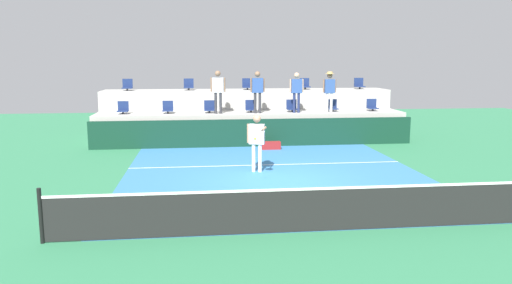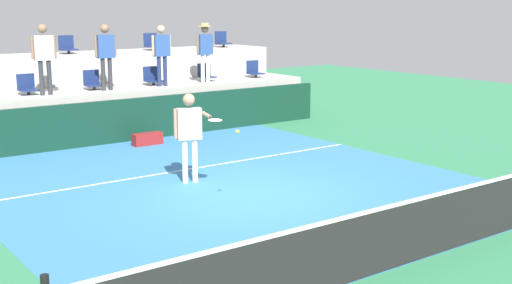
{
  "view_description": "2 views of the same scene",
  "coord_description": "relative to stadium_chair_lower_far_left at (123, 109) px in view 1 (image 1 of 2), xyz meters",
  "views": [
    {
      "loc": [
        -2.22,
        -13.1,
        3.39
      ],
      "look_at": [
        -0.73,
        -0.49,
        1.27
      ],
      "focal_mm": 33.96,
      "sensor_mm": 36.0,
      "label": 1
    },
    {
      "loc": [
        -6.99,
        -9.71,
        3.46
      ],
      "look_at": [
        -0.31,
        -0.54,
        1.13
      ],
      "focal_mm": 46.89,
      "sensor_mm": 36.0,
      "label": 2
    }
  ],
  "objects": [
    {
      "name": "tennis_net",
      "position": [
        5.33,
        -11.23,
        -0.97
      ],
      "size": [
        10.48,
        0.08,
        1.07
      ],
      "color": "black",
      "rests_on": "ground_plane"
    },
    {
      "name": "stadium_chair_upper_far_left",
      "position": [
        -0.04,
        1.8,
        0.85
      ],
      "size": [
        0.44,
        0.4,
        0.52
      ],
      "color": "#2D2D33",
      "rests_on": "seating_tier_upper"
    },
    {
      "name": "stadium_chair_lower_right",
      "position": [
        8.83,
        0.0,
        0.0
      ],
      "size": [
        0.44,
        0.4,
        0.52
      ],
      "color": "#2D2D33",
      "rests_on": "seating_tier_lower"
    },
    {
      "name": "spectator_in_white",
      "position": [
        7.18,
        -0.38,
        0.8
      ],
      "size": [
        0.59,
        0.23,
        1.68
      ],
      "color": "navy",
      "rests_on": "seating_tier_lower"
    },
    {
      "name": "stadium_chair_lower_far_right",
      "position": [
        10.62,
        0.0,
        0.0
      ],
      "size": [
        0.44,
        0.4,
        0.52
      ],
      "color": "#2D2D33",
      "rests_on": "seating_tier_lower"
    },
    {
      "name": "stadium_chair_lower_mid_right",
      "position": [
        7.06,
        0.0,
        0.0
      ],
      "size": [
        0.44,
        0.4,
        0.52
      ],
      "color": "#2D2D33",
      "rests_on": "seating_tier_lower"
    },
    {
      "name": "spectator_in_grey",
      "position": [
        3.9,
        -0.38,
        0.86
      ],
      "size": [
        0.61,
        0.26,
        1.76
      ],
      "color": "#2D2D33",
      "rests_on": "seating_tier_lower"
    },
    {
      "name": "seating_tier_upper",
      "position": [
        5.33,
        1.87,
        -0.41
      ],
      "size": [
        13.0,
        1.8,
        2.1
      ],
      "primitive_type": "cube",
      "color": "#ADAAA3",
      "rests_on": "ground_plane"
    },
    {
      "name": "stadium_chair_lower_far_left",
      "position": [
        0.0,
        0.0,
        0.0
      ],
      "size": [
        0.44,
        0.4,
        0.52
      ],
      "color": "#2D2D33",
      "rests_on": "seating_tier_lower"
    },
    {
      "name": "seating_tier_lower",
      "position": [
        5.33,
        0.07,
        -0.84
      ],
      "size": [
        13.0,
        1.8,
        1.25
      ],
      "primitive_type": "cube",
      "color": "#ADAAA3",
      "rests_on": "ground_plane"
    },
    {
      "name": "stadium_chair_upper_right",
      "position": [
        8.01,
        1.8,
        0.85
      ],
      "size": [
        0.44,
        0.4,
        0.52
      ],
      "color": "#2D2D33",
      "rests_on": "seating_tier_upper"
    },
    {
      "name": "sponsor_backboard",
      "position": [
        5.33,
        -1.23,
        -0.91
      ],
      "size": [
        13.0,
        0.16,
        1.1
      ],
      "primitive_type": "cube",
      "color": "#0F3323",
      "rests_on": "ground_plane"
    },
    {
      "name": "stadium_chair_upper_center",
      "position": [
        5.32,
        1.8,
        0.85
      ],
      "size": [
        0.44,
        0.4,
        0.52
      ],
      "color": "#2D2D33",
      "rests_on": "seating_tier_upper"
    },
    {
      "name": "equipment_bag",
      "position": [
        5.85,
        -1.97,
        -1.31
      ],
      "size": [
        0.76,
        0.28,
        0.3
      ],
      "primitive_type": "cube",
      "color": "maroon",
      "rests_on": "ground_plane"
    },
    {
      "name": "spectator_leaning_on_rail",
      "position": [
        5.53,
        -0.38,
        0.83
      ],
      "size": [
        0.6,
        0.23,
        1.73
      ],
      "color": "#2D2D33",
      "rests_on": "seating_tier_lower"
    },
    {
      "name": "stadium_chair_lower_left",
      "position": [
        1.82,
        0.0,
        0.0
      ],
      "size": [
        0.44,
        0.4,
        0.52
      ],
      "color": "#2D2D33",
      "rests_on": "seating_tier_lower"
    },
    {
      "name": "spectator_with_hat",
      "position": [
        8.59,
        -0.38,
        0.83
      ],
      "size": [
        0.58,
        0.42,
        1.71
      ],
      "color": "white",
      "rests_on": "seating_tier_lower"
    },
    {
      "name": "stadium_chair_lower_mid_left",
      "position": [
        3.54,
        0.0,
        0.0
      ],
      "size": [
        0.44,
        0.4,
        0.52
      ],
      "color": "#2D2D33",
      "rests_on": "seating_tier_lower"
    },
    {
      "name": "tennis_player",
      "position": [
        4.85,
        -5.82,
        -0.36
      ],
      "size": [
        0.6,
        1.32,
        1.78
      ],
      "color": "white",
      "rests_on": "ground_plane"
    },
    {
      "name": "tennis_ball",
      "position": [
        4.56,
        -7.88,
        -0.08
      ],
      "size": [
        0.07,
        0.07,
        0.07
      ],
      "color": "#CCE033"
    },
    {
      "name": "stadium_chair_upper_left",
      "position": [
        2.66,
        1.8,
        0.85
      ],
      "size": [
        0.44,
        0.4,
        0.52
      ],
      "color": "#2D2D33",
      "rests_on": "seating_tier_upper"
    },
    {
      "name": "stadium_chair_lower_center",
      "position": [
        5.29,
        0.0,
        0.0
      ],
      "size": [
        0.44,
        0.4,
        0.52
      ],
      "color": "#2D2D33",
      "rests_on": "seating_tier_lower"
    },
    {
      "name": "stadium_chair_upper_far_right",
      "position": [
        10.62,
        1.8,
        0.85
      ],
      "size": [
        0.44,
        0.4,
        0.52
      ],
      "color": "#2D2D33",
      "rests_on": "seating_tier_upper"
    },
    {
      "name": "ground_plane",
      "position": [
        5.33,
        -7.23,
        -1.46
      ],
      "size": [
        40.0,
        40.0,
        0.0
      ],
      "primitive_type": "plane",
      "color": "#2D754C"
    },
    {
      "name": "court_inner_paint",
      "position": [
        5.33,
        -6.23,
        -1.46
      ],
      "size": [
        9.0,
        10.0,
        0.01
      ],
      "primitive_type": "cube",
      "color": "teal",
      "rests_on": "ground_plane"
    },
    {
      "name": "court_service_line",
      "position": [
        5.33,
        -4.83,
        -1.46
      ],
      "size": [
        9.0,
        0.06,
        0.0
      ],
      "primitive_type": "cube",
      "color": "white",
      "rests_on": "ground_plane"
    }
  ]
}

